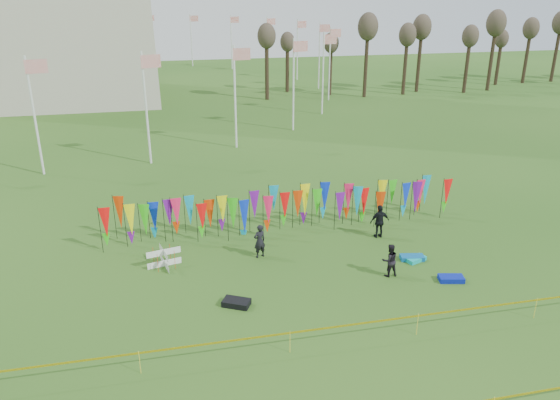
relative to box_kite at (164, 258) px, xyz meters
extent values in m
plane|color=#244D15|center=(6.19, -4.61, -0.45)|extent=(160.00, 160.00, 0.00)
cylinder|color=silver|center=(20.19, 43.39, 3.55)|extent=(0.16, 0.16, 8.00)
plane|color=#B41913|center=(20.79, 43.39, 6.85)|extent=(1.40, 0.00, 1.40)
cylinder|color=silver|center=(19.23, 50.64, 3.55)|extent=(0.16, 0.16, 8.00)
plane|color=#B41913|center=(19.83, 50.64, 6.85)|extent=(1.40, 0.00, 1.40)
cylinder|color=silver|center=(16.44, 57.39, 3.55)|extent=(0.16, 0.16, 8.00)
plane|color=#B41913|center=(17.04, 57.39, 6.85)|extent=(1.40, 0.00, 1.40)
cylinder|color=silver|center=(11.99, 63.19, 3.55)|extent=(0.16, 0.16, 8.00)
plane|color=#B41913|center=(12.59, 63.19, 6.85)|extent=(1.40, 0.00, 1.40)
cylinder|color=silver|center=(6.19, 67.64, 3.55)|extent=(0.16, 0.16, 8.00)
plane|color=#B41913|center=(6.79, 67.64, 6.85)|extent=(1.40, 0.00, 1.40)
cylinder|color=silver|center=(-0.57, 70.43, 3.55)|extent=(0.16, 0.16, 8.00)
plane|color=#B41913|center=(0.03, 70.43, 6.85)|extent=(1.40, 0.00, 1.40)
cylinder|color=silver|center=(-7.81, 71.39, 3.55)|extent=(0.16, 0.16, 8.00)
plane|color=#B41913|center=(-7.21, 71.39, 6.85)|extent=(1.40, 0.00, 1.40)
cylinder|color=silver|center=(-15.06, 70.43, 3.55)|extent=(0.16, 0.16, 8.00)
plane|color=#B41913|center=(-14.46, 70.43, 6.85)|extent=(1.40, 0.00, 1.40)
cylinder|color=silver|center=(-21.81, 67.64, 3.55)|extent=(0.16, 0.16, 8.00)
plane|color=#B41913|center=(-21.21, 67.64, 6.85)|extent=(1.40, 0.00, 1.40)
cylinder|color=silver|center=(-7.81, 15.39, 3.55)|extent=(0.16, 0.16, 8.00)
plane|color=#B41913|center=(-7.21, 15.39, 6.85)|extent=(1.40, 0.00, 1.40)
cylinder|color=silver|center=(-0.57, 16.34, 3.55)|extent=(0.16, 0.16, 8.00)
plane|color=#B41913|center=(0.03, 16.34, 6.85)|extent=(1.40, 0.00, 1.40)
cylinder|color=silver|center=(6.19, 19.14, 3.55)|extent=(0.16, 0.16, 8.00)
plane|color=#B41913|center=(6.79, 19.14, 6.85)|extent=(1.40, 0.00, 1.40)
cylinder|color=silver|center=(11.99, 23.59, 3.55)|extent=(0.16, 0.16, 8.00)
plane|color=#B41913|center=(12.59, 23.59, 6.85)|extent=(1.40, 0.00, 1.40)
cylinder|color=silver|center=(16.44, 29.39, 3.55)|extent=(0.16, 0.16, 8.00)
plane|color=#B41913|center=(17.04, 29.39, 6.85)|extent=(1.40, 0.00, 1.40)
cylinder|color=silver|center=(19.23, 36.14, 3.55)|extent=(0.16, 0.16, 8.00)
plane|color=#B41913|center=(19.83, 36.14, 6.85)|extent=(1.40, 0.00, 1.40)
cylinder|color=black|center=(-2.81, 2.83, 0.65)|extent=(0.03, 0.03, 2.21)
cone|color=#FF0E0E|center=(-2.53, 2.83, 0.88)|extent=(0.64, 0.64, 1.60)
cylinder|color=black|center=(-2.25, 2.83, 0.65)|extent=(0.03, 0.03, 2.21)
cone|color=#E53707|center=(-1.97, 2.83, 0.88)|extent=(0.64, 0.64, 1.60)
cylinder|color=black|center=(-1.69, 2.83, 0.65)|extent=(0.03, 0.03, 2.21)
cone|color=#FFF40D|center=(-1.41, 2.83, 0.88)|extent=(0.64, 0.64, 1.60)
cylinder|color=black|center=(-1.12, 2.83, 0.65)|extent=(0.03, 0.03, 2.21)
cone|color=#2FCB17|center=(-0.84, 2.83, 0.88)|extent=(0.64, 0.64, 1.60)
cylinder|color=black|center=(-0.56, 2.83, 0.65)|extent=(0.03, 0.03, 2.21)
cone|color=#0C2FDB|center=(-0.28, 2.83, 0.88)|extent=(0.64, 0.64, 1.60)
cylinder|color=black|center=(0.00, 2.83, 0.65)|extent=(0.03, 0.03, 2.21)
cone|color=#6F1198|center=(0.28, 2.83, 0.88)|extent=(0.64, 0.64, 1.60)
cylinder|color=black|center=(0.56, 2.83, 0.65)|extent=(0.03, 0.03, 2.21)
cone|color=#FF1C58|center=(0.84, 2.83, 0.88)|extent=(0.64, 0.64, 1.60)
cylinder|color=black|center=(1.13, 2.83, 0.65)|extent=(0.03, 0.03, 2.21)
cone|color=#0D9BC3|center=(1.41, 2.83, 0.88)|extent=(0.64, 0.64, 1.60)
cylinder|color=black|center=(1.69, 2.83, 0.65)|extent=(0.03, 0.03, 2.21)
cone|color=#FF0E0E|center=(1.97, 2.83, 0.88)|extent=(0.64, 0.64, 1.60)
cylinder|color=black|center=(2.25, 2.83, 0.65)|extent=(0.03, 0.03, 2.21)
cone|color=#E53707|center=(2.53, 2.83, 0.88)|extent=(0.64, 0.64, 1.60)
cylinder|color=black|center=(2.81, 2.83, 0.65)|extent=(0.03, 0.03, 2.21)
cone|color=#FFF40D|center=(3.09, 2.83, 0.88)|extent=(0.64, 0.64, 1.60)
cylinder|color=black|center=(3.38, 2.83, 0.65)|extent=(0.03, 0.03, 2.21)
cone|color=#2FCB17|center=(3.66, 2.83, 0.88)|extent=(0.64, 0.64, 1.60)
cylinder|color=black|center=(3.94, 2.83, 0.65)|extent=(0.03, 0.03, 2.21)
cone|color=#0C2FDB|center=(4.22, 2.83, 0.88)|extent=(0.64, 0.64, 1.60)
cylinder|color=black|center=(4.50, 2.83, 0.65)|extent=(0.03, 0.03, 2.21)
cone|color=#6F1198|center=(4.78, 2.83, 0.88)|extent=(0.64, 0.64, 1.60)
cylinder|color=black|center=(5.06, 2.83, 0.65)|extent=(0.03, 0.03, 2.21)
cone|color=#FF1C58|center=(5.34, 2.83, 0.88)|extent=(0.64, 0.64, 1.60)
cylinder|color=black|center=(5.63, 2.83, 0.65)|extent=(0.03, 0.03, 2.21)
cone|color=#0D9BC3|center=(5.91, 2.83, 0.88)|extent=(0.64, 0.64, 1.60)
cylinder|color=black|center=(6.19, 2.83, 0.65)|extent=(0.03, 0.03, 2.21)
cone|color=#FF0E0E|center=(6.47, 2.83, 0.88)|extent=(0.64, 0.64, 1.60)
cylinder|color=black|center=(6.75, 2.83, 0.65)|extent=(0.03, 0.03, 2.21)
cone|color=#E53707|center=(7.03, 2.83, 0.88)|extent=(0.64, 0.64, 1.60)
cylinder|color=black|center=(7.31, 2.83, 0.65)|extent=(0.03, 0.03, 2.21)
cone|color=#FFF40D|center=(7.59, 2.83, 0.88)|extent=(0.64, 0.64, 1.60)
cylinder|color=black|center=(7.88, 2.83, 0.65)|extent=(0.03, 0.03, 2.21)
cone|color=#2FCB17|center=(8.16, 2.83, 0.88)|extent=(0.64, 0.64, 1.60)
cylinder|color=black|center=(8.44, 2.83, 0.65)|extent=(0.03, 0.03, 2.21)
cone|color=#0C2FDB|center=(8.72, 2.83, 0.88)|extent=(0.64, 0.64, 1.60)
cylinder|color=black|center=(9.00, 2.83, 0.65)|extent=(0.03, 0.03, 2.21)
cone|color=#6F1198|center=(9.28, 2.83, 0.88)|extent=(0.64, 0.64, 1.60)
cylinder|color=black|center=(9.56, 2.83, 0.65)|extent=(0.03, 0.03, 2.21)
cone|color=#FF1C58|center=(9.84, 2.83, 0.88)|extent=(0.64, 0.64, 1.60)
cylinder|color=black|center=(10.13, 2.83, 0.65)|extent=(0.03, 0.03, 2.21)
cone|color=#0D9BC3|center=(10.41, 2.83, 0.88)|extent=(0.64, 0.64, 1.60)
cylinder|color=black|center=(10.69, 2.83, 0.65)|extent=(0.03, 0.03, 2.21)
cone|color=#FF0E0E|center=(10.97, 2.83, 0.88)|extent=(0.64, 0.64, 1.60)
cylinder|color=black|center=(11.25, 2.83, 0.65)|extent=(0.03, 0.03, 2.21)
cone|color=#E53707|center=(11.53, 2.83, 0.88)|extent=(0.64, 0.64, 1.60)
cylinder|color=black|center=(11.81, 2.83, 0.65)|extent=(0.03, 0.03, 2.21)
cone|color=#FFF40D|center=(12.09, 2.83, 0.88)|extent=(0.64, 0.64, 1.60)
cylinder|color=black|center=(12.38, 2.83, 0.65)|extent=(0.03, 0.03, 2.21)
cone|color=#2FCB17|center=(12.66, 2.83, 0.88)|extent=(0.64, 0.64, 1.60)
cylinder|color=black|center=(12.94, 2.83, 0.65)|extent=(0.03, 0.03, 2.21)
cone|color=#0C2FDB|center=(13.22, 2.83, 0.88)|extent=(0.64, 0.64, 1.60)
cylinder|color=black|center=(13.50, 2.83, 0.65)|extent=(0.03, 0.03, 2.21)
cone|color=#6F1198|center=(13.78, 2.83, 0.88)|extent=(0.64, 0.64, 1.60)
cylinder|color=black|center=(14.06, 2.83, 0.65)|extent=(0.03, 0.03, 2.21)
cone|color=#FF1C58|center=(14.34, 2.83, 0.88)|extent=(0.64, 0.64, 1.60)
cylinder|color=black|center=(14.63, 2.83, 0.65)|extent=(0.03, 0.03, 2.21)
cone|color=#0D9BC3|center=(14.91, 2.83, 0.88)|extent=(0.64, 0.64, 1.60)
cylinder|color=black|center=(15.19, 2.83, 0.65)|extent=(0.03, 0.03, 2.21)
cone|color=#FF0E0E|center=(15.47, 2.83, 0.88)|extent=(0.64, 0.64, 1.60)
cube|color=#FFE705|center=(6.19, -7.46, 0.37)|extent=(26.00, 0.01, 0.08)
cylinder|color=yellow|center=(-0.81, -7.46, 0.00)|extent=(0.02, 0.02, 0.90)
cylinder|color=yellow|center=(4.19, -7.46, 0.00)|extent=(0.02, 0.02, 0.90)
cylinder|color=yellow|center=(9.19, -7.46, 0.00)|extent=(0.02, 0.02, 0.90)
cylinder|color=yellow|center=(14.19, -7.46, 0.00)|extent=(0.02, 0.02, 0.90)
cylinder|color=#362B1B|center=(12.19, 39.39, 2.75)|extent=(0.44, 0.44, 6.40)
ellipsoid|color=#453A2E|center=(12.19, 39.39, 6.11)|extent=(1.92, 1.92, 2.56)
cylinder|color=#362B1B|center=(16.19, 39.39, 2.75)|extent=(0.44, 0.44, 6.40)
ellipsoid|color=#453A2E|center=(16.19, 39.39, 6.11)|extent=(1.92, 1.92, 2.56)
cylinder|color=#362B1B|center=(20.19, 39.39, 2.75)|extent=(0.44, 0.44, 6.40)
ellipsoid|color=#453A2E|center=(20.19, 39.39, 6.11)|extent=(1.92, 1.92, 2.56)
cylinder|color=#362B1B|center=(24.19, 39.39, 2.75)|extent=(0.44, 0.44, 6.40)
ellipsoid|color=#453A2E|center=(24.19, 39.39, 6.11)|extent=(1.92, 1.92, 2.56)
cylinder|color=#362B1B|center=(28.19, 39.39, 2.75)|extent=(0.44, 0.44, 6.40)
ellipsoid|color=#453A2E|center=(28.19, 39.39, 6.11)|extent=(1.92, 1.92, 2.56)
cylinder|color=#362B1B|center=(32.19, 39.39, 2.75)|extent=(0.44, 0.44, 6.40)
ellipsoid|color=#453A2E|center=(32.19, 39.39, 6.11)|extent=(1.92, 1.92, 2.56)
cylinder|color=#362B1B|center=(36.19, 39.39, 2.75)|extent=(0.44, 0.44, 6.40)
ellipsoid|color=#453A2E|center=(36.19, 39.39, 6.11)|extent=(1.92, 1.92, 2.56)
cylinder|color=#362B1B|center=(40.19, 39.39, 2.75)|extent=(0.44, 0.44, 6.40)
ellipsoid|color=#453A2E|center=(40.19, 39.39, 6.11)|extent=(1.92, 1.92, 2.56)
cylinder|color=#362B1B|center=(44.19, 39.39, 2.75)|extent=(0.44, 0.44, 6.40)
ellipsoid|color=#453A2E|center=(44.19, 39.39, 6.11)|extent=(1.92, 1.92, 2.56)
cylinder|color=#362B1B|center=(48.19, 39.39, 2.75)|extent=(0.44, 0.44, 6.40)
ellipsoid|color=#453A2E|center=(48.19, 39.39, 6.11)|extent=(1.92, 1.92, 2.56)
cylinder|color=red|center=(-0.39, -0.39, 0.00)|extent=(0.02, 0.02, 0.90)
cylinder|color=red|center=(0.39, -0.39, 0.00)|extent=(0.02, 0.02, 0.90)
cylinder|color=red|center=(-0.39, 0.39, 0.00)|extent=(0.02, 0.02, 0.90)
cylinder|color=red|center=(0.39, 0.39, 0.00)|extent=(0.02, 0.02, 0.90)
imported|color=black|center=(4.50, -0.01, 0.39)|extent=(0.73, 0.63, 1.68)
imported|color=black|center=(9.82, -3.06, 0.32)|extent=(0.76, 0.49, 1.54)
imported|color=black|center=(10.93, 0.82, 0.44)|extent=(1.07, 0.64, 1.77)
cube|color=#0CB6B6|center=(11.64, -2.04, -0.35)|extent=(1.09, 0.81, 0.19)
cube|color=#0A1DA9|center=(12.33, -4.12, -0.34)|extent=(1.18, 0.79, 0.23)
cube|color=black|center=(2.77, -4.01, -0.32)|extent=(1.26, 1.07, 0.25)
cube|color=#0B5CA1|center=(11.53, -1.88, -0.35)|extent=(1.19, 0.73, 0.21)
camera|label=1|loc=(0.33, -23.08, 11.74)|focal=35.00mm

